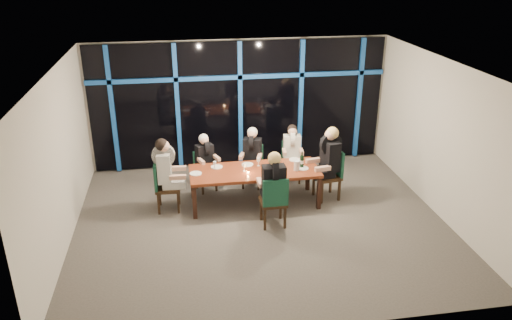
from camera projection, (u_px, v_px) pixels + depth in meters
The scene contains 29 objects.
room at pixel (261, 122), 8.81m from camera, with size 7.04×7.00×3.02m.
window_wall at pixel (240, 102), 11.66m from camera, with size 6.86×0.43×2.94m.
dining_table at pixel (254, 173), 10.06m from camera, with size 2.60×1.00×0.75m.
chair_far_left at pixel (204, 168), 10.76m from camera, with size 0.52×0.52×0.87m.
chair_far_mid at pixel (253, 163), 10.94m from camera, with size 0.54×0.54×0.92m.
chair_far_right at pixel (291, 159), 11.19m from camera, with size 0.47×0.47×0.90m.
chair_end_left at pixel (163, 183), 9.85m from camera, with size 0.50×0.50×1.04m.
chair_end_right at pixel (331, 171), 10.34m from camera, with size 0.57×0.57×1.07m.
chair_near_mid at pixel (274, 199), 9.23m from camera, with size 0.48×0.48×1.03m.
diner_far_left at pixel (205, 154), 10.57m from camera, with size 0.53×0.60×0.85m.
diner_far_mid at pixel (252, 149), 10.73m from camera, with size 0.55×0.63×0.90m.
diner_far_right at pixel (292, 145), 10.98m from camera, with size 0.48×0.59×0.88m.
diner_end_left at pixel (166, 164), 9.70m from camera, with size 0.65×0.53×1.01m.
diner_end_right at pixel (329, 153), 10.15m from camera, with size 0.70×0.58×1.04m.
diner_near_mid at pixel (273, 178), 9.15m from camera, with size 0.51×0.64×1.00m.
plate_far_left at pixel (217, 167), 10.15m from camera, with size 0.24×0.24×0.01m, color white.
plate_far_mid at pixel (247, 165), 10.26m from camera, with size 0.24×0.24×0.01m, color white.
plate_far_right at pixel (295, 160), 10.50m from camera, with size 0.24×0.24×0.01m, color white.
plate_end_left at pixel (196, 173), 9.85m from camera, with size 0.24×0.24×0.01m, color white.
plate_end_right at pixel (303, 168), 10.09m from camera, with size 0.24×0.24×0.01m, color white.
plate_near_mid at pixel (267, 176), 9.75m from camera, with size 0.24×0.24×0.01m, color white.
wine_bottle at pixel (302, 161), 10.09m from camera, with size 0.08×0.08×0.35m.
water_pitcher at pixel (297, 166), 9.98m from camera, with size 0.13×0.11×0.20m.
tea_light at pixel (248, 173), 9.87m from camera, with size 0.05×0.05×0.03m, color #F19848.
wine_glass_a at pixel (244, 166), 9.92m from camera, with size 0.07×0.07×0.17m.
wine_glass_b at pixel (258, 160), 10.18m from camera, with size 0.07×0.07×0.17m.
wine_glass_c at pixel (275, 165), 9.96m from camera, with size 0.07×0.07×0.17m.
wine_glass_d at pixel (215, 163), 10.03m from camera, with size 0.06×0.06×0.17m.
wine_glass_e at pixel (301, 160), 10.22m from camera, with size 0.06×0.06×0.17m.
Camera 1 is at (-1.44, -8.25, 4.83)m, focal length 35.00 mm.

